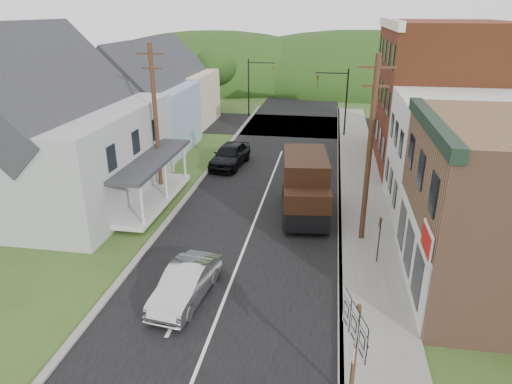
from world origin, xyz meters
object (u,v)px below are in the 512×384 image
at_px(silver_sedan, 186,284).
at_px(warning_sign, 379,232).
at_px(route_sign_cluster, 354,340).
at_px(dark_sedan, 230,155).
at_px(delivery_van, 305,186).

xyz_separation_m(silver_sedan, warning_sign, (7.64, 3.98, 0.92)).
bearing_deg(route_sign_cluster, dark_sedan, 94.47).
bearing_deg(route_sign_cluster, delivery_van, 82.46).
relative_size(dark_sedan, delivery_van, 0.81).
relative_size(silver_sedan, dark_sedan, 0.87).
xyz_separation_m(delivery_van, warning_sign, (3.57, -4.99, -0.04)).
bearing_deg(warning_sign, dark_sedan, 140.11).
distance_m(dark_sedan, warning_sign, 15.76).
height_order(delivery_van, warning_sign, delivery_van).
distance_m(dark_sedan, delivery_van, 9.64).
relative_size(delivery_van, route_sign_cluster, 1.87).
xyz_separation_m(delivery_van, route_sign_cluster, (2.17, -13.12, 0.60)).
xyz_separation_m(route_sign_cluster, warning_sign, (1.40, 8.13, -0.64)).
bearing_deg(dark_sedan, warning_sign, -46.11).
height_order(route_sign_cluster, warning_sign, route_sign_cluster).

